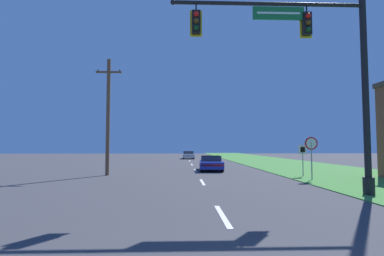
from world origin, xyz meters
TOP-DOWN VIEW (x-y plane):
  - grass_verge_right at (10.50, 30.00)m, footprint 10.00×110.00m
  - road_center_line at (0.00, 22.00)m, footprint 0.16×34.80m
  - signal_mast at (4.56, 9.27)m, footprint 8.25×0.47m
  - car_ahead at (1.29, 22.09)m, footprint 2.06×4.47m
  - far_car at (0.02, 45.51)m, footprint 1.82×4.40m
  - stop_sign at (6.50, 14.74)m, footprint 0.76×0.07m
  - route_sign_post at (6.84, 16.84)m, footprint 0.55×0.06m
  - utility_pole_near at (-6.26, 18.24)m, footprint 1.80×0.26m

SIDE VIEW (x-z plane):
  - road_center_line at x=0.00m, z-range 0.00..0.01m
  - grass_verge_right at x=10.50m, z-range 0.00..0.04m
  - car_ahead at x=1.29m, z-range 0.01..1.20m
  - far_car at x=0.02m, z-range 0.01..1.20m
  - route_sign_post at x=6.84m, z-range 0.51..2.54m
  - stop_sign at x=6.50m, z-range 0.61..3.12m
  - utility_pole_near at x=-6.26m, z-range 0.15..8.24m
  - signal_mast at x=4.56m, z-range 0.91..9.63m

